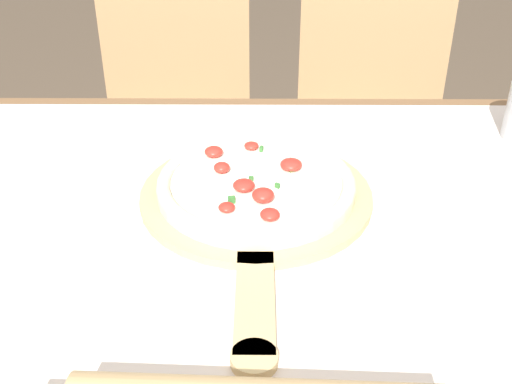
# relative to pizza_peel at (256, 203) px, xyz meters

# --- Properties ---
(dining_table) EXTENTS (1.19, 0.96, 0.74)m
(dining_table) POSITION_rel_pizza_peel_xyz_m (0.03, -0.09, -0.12)
(dining_table) COLOR brown
(dining_table) RESTS_ON ground_plane
(towel_cloth) EXTENTS (1.11, 0.88, 0.00)m
(towel_cloth) POSITION_rel_pizza_peel_xyz_m (0.03, -0.09, -0.01)
(towel_cloth) COLOR silver
(towel_cloth) RESTS_ON dining_table
(pizza_peel) EXTENTS (0.33, 0.50, 0.01)m
(pizza_peel) POSITION_rel_pizza_peel_xyz_m (0.00, 0.00, 0.00)
(pizza_peel) COLOR tan
(pizza_peel) RESTS_ON towel_cloth
(pizza) EXTENTS (0.28, 0.28, 0.04)m
(pizza) POSITION_rel_pizza_peel_xyz_m (-0.00, 0.02, 0.02)
(pizza) COLOR beige
(pizza) RESTS_ON pizza_peel
(chair_left) EXTENTS (0.41, 0.41, 0.90)m
(chair_left) POSITION_rel_pizza_peel_xyz_m (-0.21, 0.76, -0.23)
(chair_left) COLOR tan
(chair_left) RESTS_ON ground_plane
(chair_right) EXTENTS (0.44, 0.44, 0.90)m
(chair_right) POSITION_rel_pizza_peel_xyz_m (0.29, 0.75, -0.23)
(chair_right) COLOR tan
(chair_right) RESTS_ON ground_plane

